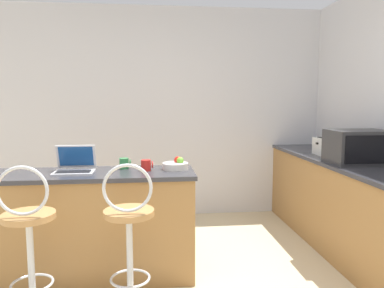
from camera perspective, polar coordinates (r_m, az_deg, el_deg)
name	(u,v)px	position (r m, az deg, el deg)	size (l,w,h in m)	color
wall_back	(156,113)	(4.71, -5.45, 4.67)	(12.00, 0.06, 2.60)	silver
breakfast_bar	(93,225)	(3.24, -14.79, -11.88)	(1.65, 0.54, 0.89)	#9E703D
counter_right	(355,211)	(3.83, 23.60, -9.32)	(0.60, 3.03, 0.89)	#9E703D
bar_stool_near	(29,247)	(2.75, -23.54, -14.22)	(0.40, 0.40, 1.07)	silver
bar_stool_far	(129,243)	(2.64, -9.53, -14.66)	(0.40, 0.40, 1.07)	silver
laptop	(75,165)	(3.19, -17.42, -3.07)	(0.31, 0.27, 0.21)	silver
microwave	(358,147)	(3.73, 23.99, -0.40)	(0.52, 0.39, 0.31)	#2D2D30
toaster	(326,147)	(4.18, 19.73, -0.38)	(0.20, 0.28, 0.18)	silver
fruit_bowl	(176,165)	(3.15, -2.44, -3.20)	(0.22, 0.22, 0.10)	silver
pepper_mill	(350,145)	(4.31, 22.92, -0.14)	(0.05, 0.05, 0.22)	#4C2D19
mug_green	(124,163)	(3.22, -10.25, -2.92)	(0.10, 0.08, 0.09)	#338447
mug_red	(146,165)	(3.10, -6.98, -3.23)	(0.10, 0.08, 0.09)	red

